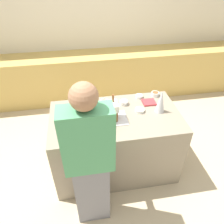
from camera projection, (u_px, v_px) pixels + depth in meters
name	position (u px, v px, depth m)	size (l,w,h in m)	color
ground_plane	(115.00, 165.00, 3.14)	(12.00, 12.00, 0.00)	#C6B28E
wall_back	(95.00, 28.00, 4.10)	(8.00, 0.05, 2.60)	beige
back_cabinet_block	(98.00, 76.00, 4.35)	(6.00, 0.60, 0.91)	tan
kitchen_island	(115.00, 143.00, 2.87)	(1.56, 0.87, 0.90)	gray
baking_tray	(109.00, 119.00, 2.54)	(0.41, 0.28, 0.01)	silver
gingerbread_house	(109.00, 111.00, 2.47)	(0.20, 0.16, 0.31)	brown
decorative_tree	(161.00, 101.00, 2.59)	(0.11, 0.11, 0.28)	silver
candy_bowl_front_corner	(140.00, 110.00, 2.66)	(0.11, 0.11, 0.04)	white
candy_bowl_behind_tray	(139.00, 96.00, 2.90)	(0.09, 0.09, 0.04)	white
candy_bowl_beside_tree	(155.00, 94.00, 2.93)	(0.10, 0.10, 0.05)	white
candy_bowl_near_tray_right	(124.00, 102.00, 2.77)	(0.10, 0.10, 0.05)	white
candy_bowl_far_left	(105.00, 102.00, 2.78)	(0.10, 0.10, 0.05)	white
cookbook	(149.00, 102.00, 2.81)	(0.17, 0.15, 0.02)	#B23338
mug	(69.00, 115.00, 2.53)	(0.09, 0.09, 0.10)	white
person	(90.00, 162.00, 2.04)	(0.46, 0.57, 1.74)	slate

